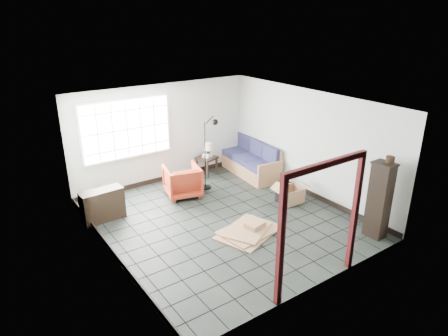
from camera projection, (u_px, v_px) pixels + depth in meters
ground at (223, 220)px, 8.78m from camera, size 5.50×5.50×0.00m
room_shell at (223, 147)px, 8.19m from camera, size 5.02×5.52×2.61m
window_panel at (127, 129)px, 9.73m from camera, size 2.32×0.08×1.52m
doorway_trim at (322, 210)px, 6.22m from camera, size 1.80×0.08×2.20m
futon_sofa at (251, 162)px, 11.23m from camera, size 0.99×2.16×0.93m
armchair at (182, 179)px, 9.81m from camera, size 0.98×0.94×0.85m
side_table at (207, 160)px, 11.05m from camera, size 0.60×0.60×0.53m
table_lamp at (208, 147)px, 10.94m from camera, size 0.34×0.34×0.39m
projector at (207, 155)px, 11.01m from camera, size 0.30×0.27×0.09m
floor_lamp at (210, 150)px, 10.07m from camera, size 0.56×0.36×1.88m
console_shelf at (103, 205)px, 8.66m from camera, size 0.93×0.41×0.71m
tall_shelf at (379, 200)px, 7.88m from camera, size 0.34×0.44×1.59m
pot at (390, 160)px, 7.58m from camera, size 0.20×0.20×0.13m
open_box at (290, 195)px, 9.54m from camera, size 0.94×0.52×0.51m
cardboard_pile at (249, 230)px, 8.26m from camera, size 1.53×1.29×0.19m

